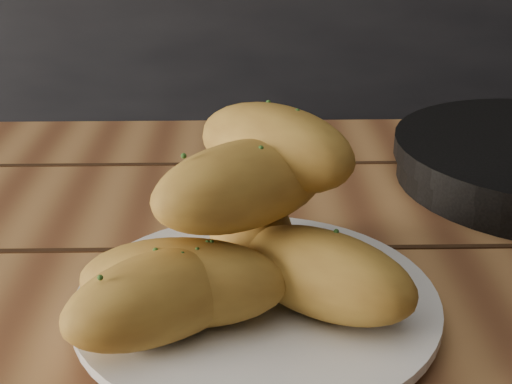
# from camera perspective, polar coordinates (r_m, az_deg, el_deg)

# --- Properties ---
(plate) EXTENTS (0.26, 0.26, 0.02)m
(plate) POSITION_cam_1_polar(r_m,az_deg,el_deg) (0.52, 0.05, -9.01)
(plate) COLOR silver
(plate) RESTS_ON table
(bread_rolls) EXTENTS (0.25, 0.23, 0.13)m
(bread_rolls) POSITION_cam_1_polar(r_m,az_deg,el_deg) (0.49, -1.30, -3.51)
(bread_rolls) COLOR #B08531
(bread_rolls) RESTS_ON plate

